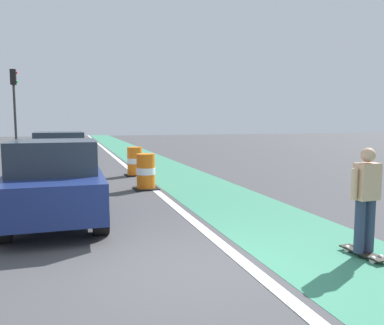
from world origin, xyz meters
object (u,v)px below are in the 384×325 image
(parked_sedan_nearest, at_px, (55,182))
(traffic_barrel_front, at_px, (146,172))
(skateboarder_on_lane, at_px, (366,199))
(parked_sedan_second, at_px, (59,156))
(traffic_light_corner, at_px, (14,97))
(traffic_barrel_mid, at_px, (135,162))

(parked_sedan_nearest, height_order, traffic_barrel_front, parked_sedan_nearest)
(skateboarder_on_lane, relative_size, parked_sedan_second, 0.40)
(parked_sedan_nearest, height_order, parked_sedan_second, same)
(traffic_light_corner, bearing_deg, parked_sedan_second, -76.02)
(traffic_barrel_mid, bearing_deg, parked_sedan_nearest, -112.91)
(parked_sedan_second, bearing_deg, traffic_barrel_front, -47.78)
(traffic_barrel_front, distance_m, traffic_light_corner, 14.94)
(parked_sedan_second, xyz_separation_m, traffic_barrel_front, (2.57, -2.83, -0.30))
(traffic_barrel_front, bearing_deg, traffic_barrel_mid, 87.22)
(skateboarder_on_lane, relative_size, traffic_barrel_front, 1.55)
(traffic_light_corner, bearing_deg, skateboarder_on_lane, -70.27)
(parked_sedan_second, bearing_deg, skateboarder_on_lane, -64.29)
(skateboarder_on_lane, bearing_deg, traffic_light_corner, 109.73)
(parked_sedan_second, bearing_deg, traffic_barrel_mid, 4.63)
(skateboarder_on_lane, xyz_separation_m, traffic_light_corner, (-7.36, 20.51, 2.59))
(skateboarder_on_lane, bearing_deg, parked_sedan_nearest, 141.52)
(skateboarder_on_lane, distance_m, traffic_barrel_front, 7.17)
(parked_sedan_second, distance_m, traffic_light_corner, 11.48)
(parked_sedan_second, bearing_deg, traffic_light_corner, 103.98)
(parked_sedan_nearest, xyz_separation_m, traffic_light_corner, (-2.77, 16.86, 2.67))
(skateboarder_on_lane, relative_size, traffic_light_corner, 0.33)
(parked_sedan_nearest, bearing_deg, traffic_light_corner, 99.33)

